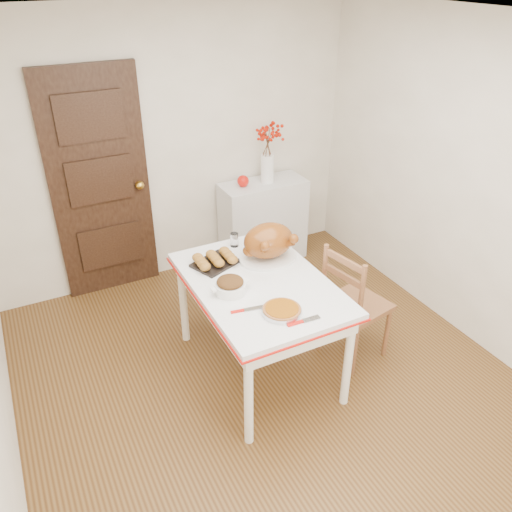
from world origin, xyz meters
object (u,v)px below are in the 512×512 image
kitchen_table (259,327)px  pumpkin_pie (282,310)px  turkey_platter (268,242)px  chair_oak (357,302)px  sideboard (263,221)px

kitchen_table → pumpkin_pie: 0.59m
pumpkin_pie → turkey_platter: bearing=69.1°
kitchen_table → chair_oak: chair_oak is taller
kitchen_table → turkey_platter: bearing=50.4°
pumpkin_pie → sideboard: bearing=65.5°
kitchen_table → pumpkin_pie: (-0.04, -0.40, 0.43)m
sideboard → turkey_platter: size_ratio=1.90×
chair_oak → pumpkin_pie: chair_oak is taller
sideboard → kitchen_table: bearing=-118.7°
turkey_platter → pumpkin_pie: bearing=-104.6°
sideboard → pumpkin_pie: 2.12m
chair_oak → pumpkin_pie: 0.90m
kitchen_table → turkey_platter: 0.63m
pumpkin_pie → kitchen_table: bearing=83.8°
turkey_platter → chair_oak: bearing=-30.4°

